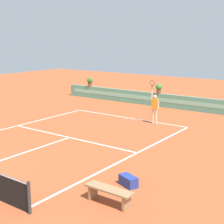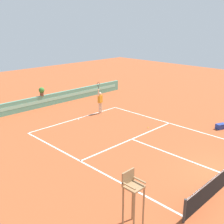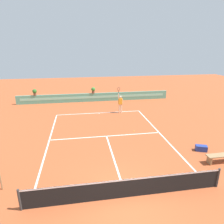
# 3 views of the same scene
# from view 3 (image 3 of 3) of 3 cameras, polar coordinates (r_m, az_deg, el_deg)

# --- Properties ---
(ground_plane) EXTENTS (60.00, 60.00, 0.00)m
(ground_plane) POSITION_cam_3_polar(r_m,az_deg,el_deg) (14.64, -1.36, -7.55)
(ground_plane) COLOR #A84C28
(court_lines) EXTENTS (8.32, 11.94, 0.01)m
(court_lines) POSITION_cam_3_polar(r_m,az_deg,el_deg) (15.28, -1.74, -6.37)
(court_lines) COLOR white
(court_lines) RESTS_ON ground
(net) EXTENTS (8.92, 0.10, 1.00)m
(net) POSITION_cam_3_polar(r_m,az_deg,el_deg) (9.36, 4.12, -20.67)
(net) COLOR #333333
(net) RESTS_ON ground
(back_wall_barrier) EXTENTS (18.00, 0.21, 1.00)m
(back_wall_barrier) POSITION_cam_3_polar(r_m,az_deg,el_deg) (24.23, -4.82, 4.22)
(back_wall_barrier) COLOR #599E84
(back_wall_barrier) RESTS_ON ground
(bench_courtside) EXTENTS (1.60, 0.44, 0.51)m
(bench_courtside) POSITION_cam_3_polar(r_m,az_deg,el_deg) (13.21, 28.37, -11.15)
(bench_courtside) COLOR #99754C
(bench_courtside) RESTS_ON ground
(gear_bag) EXTENTS (0.78, 0.59, 0.36)m
(gear_bag) POSITION_cam_3_polar(r_m,az_deg,el_deg) (14.18, 24.02, -9.37)
(gear_bag) COLOR navy
(gear_bag) RESTS_ON ground
(tennis_player) EXTENTS (0.62, 0.27, 2.58)m
(tennis_player) POSITION_cam_3_polar(r_m,az_deg,el_deg) (19.78, 2.38, 2.66)
(tennis_player) COLOR beige
(tennis_player) RESTS_ON ground
(tennis_ball_near_baseline) EXTENTS (0.07, 0.07, 0.07)m
(tennis_ball_near_baseline) POSITION_cam_3_polar(r_m,az_deg,el_deg) (15.83, 6.26, -5.46)
(tennis_ball_near_baseline) COLOR #CCE033
(tennis_ball_near_baseline) RESTS_ON ground
(potted_plant_far_left) EXTENTS (0.48, 0.48, 0.72)m
(potted_plant_far_left) POSITION_cam_3_polar(r_m,az_deg,el_deg) (24.49, -21.14, 5.38)
(potted_plant_far_left) COLOR brown
(potted_plant_far_left) RESTS_ON back_wall_barrier
(potted_plant_centre) EXTENTS (0.48, 0.48, 0.72)m
(potted_plant_centre) POSITION_cam_3_polar(r_m,az_deg,el_deg) (24.01, -5.37, 6.30)
(potted_plant_centre) COLOR brown
(potted_plant_centre) RESTS_ON back_wall_barrier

